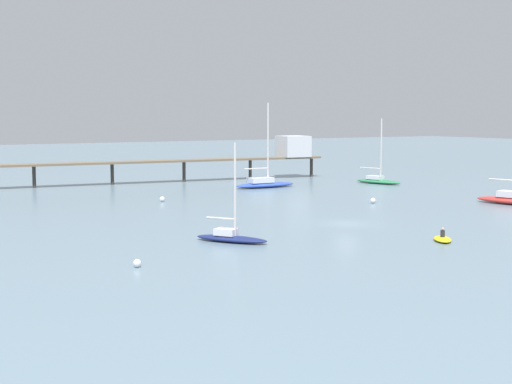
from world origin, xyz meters
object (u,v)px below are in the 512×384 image
Objects in this scene: sailboat_green at (378,180)px; dinghy_yellow at (443,239)px; pier at (231,153)px; sailboat_blue at (264,183)px; mooring_buoy_inner at (137,263)px; mooring_buoy_near at (162,199)px; sailboat_navy at (231,236)px; mooring_buoy_outer at (373,201)px.

dinghy_yellow is at bearing -123.49° from sailboat_green.
sailboat_blue is at bearing -98.27° from pier.
sailboat_blue is at bearing 50.23° from mooring_buoy_inner.
sailboat_green reaches higher than pier.
sailboat_green is 15.45× the size of mooring_buoy_near.
dinghy_yellow is at bearing -29.09° from sailboat_navy.
mooring_buoy_inner is 38.88m from mooring_buoy_near.
pier reaches higher than mooring_buoy_near.
dinghy_yellow reaches higher than mooring_buoy_inner.
mooring_buoy_outer reaches higher than mooring_buoy_near.
sailboat_green is 16.99× the size of mooring_buoy_inner.
sailboat_green is (15.79, -16.87, -3.60)m from pier.
mooring_buoy_inner is (-54.11, -40.31, -0.28)m from sailboat_green.
sailboat_blue reaches higher than mooring_buoy_inner.
mooring_buoy_inner is at bearing -123.83° from pier.
sailboat_green is at bearing 56.51° from dinghy_yellow.
sailboat_green is 67.47m from mooring_buoy_inner.
mooring_buoy_inner is (-25.70, 2.64, 0.08)m from dinghy_yellow.
mooring_buoy_near is (-20.56, 13.94, -0.01)m from mooring_buoy_outer.
sailboat_navy is (-27.85, -51.34, -3.63)m from pier.
sailboat_green is 37.50m from mooring_buoy_near.
pier is 23.39m from sailboat_green.
mooring_buoy_near is (6.53, 29.12, -0.22)m from sailboat_navy.
sailboat_blue reaches higher than mooring_buoy_near.
sailboat_navy is 2.46× the size of dinghy_yellow.
sailboat_green reaches higher than dinghy_yellow.
dinghy_yellow is 26.47m from mooring_buoy_outer.
mooring_buoy_outer reaches higher than mooring_buoy_inner.
mooring_buoy_inner is at bearing 174.14° from dinghy_yellow.
sailboat_blue is 56.84m from mooring_buoy_inner.
mooring_buoy_near is (-8.70, 37.60, 0.11)m from dinghy_yellow.
sailboat_green is at bearing 36.68° from mooring_buoy_inner.
sailboat_navy reaches higher than mooring_buoy_inner.
sailboat_blue reaches higher than dinghy_yellow.
sailboat_navy is 29.85m from mooring_buoy_near.
sailboat_green reaches higher than mooring_buoy_near.
pier is 14.07m from sailboat_blue.
pier is at bearing 56.17° from mooring_buoy_inner.
sailboat_navy is at bearing -141.70° from sailboat_green.
sailboat_blue is 21.24m from mooring_buoy_near.
dinghy_yellow is at bearing -101.92° from pier.
sailboat_navy is at bearing -102.64° from mooring_buoy_near.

